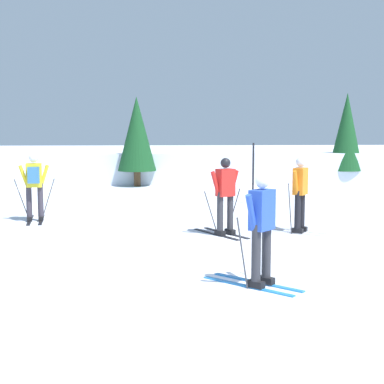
{
  "coord_description": "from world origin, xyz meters",
  "views": [
    {
      "loc": [
        0.09,
        -8.38,
        2.41
      ],
      "look_at": [
        0.81,
        4.45,
        0.9
      ],
      "focal_mm": 53.03,
      "sensor_mm": 36.0,
      "label": 1
    }
  ],
  "objects_px": {
    "skier_blue": "(261,227)",
    "conifer_far_right": "(137,134)",
    "skier_orange": "(300,192)",
    "trail_marker_pole": "(253,174)",
    "skier_red": "(225,194)",
    "skier_yellow": "(34,184)",
    "conifer_far_left": "(347,132)"
  },
  "relations": [
    {
      "from": "skier_yellow",
      "to": "conifer_far_right",
      "type": "xyz_separation_m",
      "value": [
        2.25,
        8.26,
        1.12
      ]
    },
    {
      "from": "skier_red",
      "to": "conifer_far_left",
      "type": "height_order",
      "value": "conifer_far_left"
    },
    {
      "from": "skier_yellow",
      "to": "trail_marker_pole",
      "type": "bearing_deg",
      "value": 25.79
    },
    {
      "from": "skier_yellow",
      "to": "conifer_far_right",
      "type": "height_order",
      "value": "conifer_far_right"
    },
    {
      "from": "trail_marker_pole",
      "to": "skier_blue",
      "type": "bearing_deg",
      "value": -98.62
    },
    {
      "from": "skier_orange",
      "to": "skier_blue",
      "type": "relative_size",
      "value": 1.0
    },
    {
      "from": "skier_orange",
      "to": "conifer_far_right",
      "type": "distance_m",
      "value": 10.97
    },
    {
      "from": "skier_blue",
      "to": "conifer_far_left",
      "type": "distance_m",
      "value": 16.43
    },
    {
      "from": "conifer_far_left",
      "to": "skier_yellow",
      "type": "bearing_deg",
      "value": -140.53
    },
    {
      "from": "trail_marker_pole",
      "to": "conifer_far_left",
      "type": "height_order",
      "value": "conifer_far_left"
    },
    {
      "from": "skier_yellow",
      "to": "trail_marker_pole",
      "type": "distance_m",
      "value": 6.69
    },
    {
      "from": "skier_blue",
      "to": "skier_yellow",
      "type": "bearing_deg",
      "value": 127.3
    },
    {
      "from": "skier_red",
      "to": "conifer_far_right",
      "type": "relative_size",
      "value": 0.48
    },
    {
      "from": "skier_yellow",
      "to": "skier_blue",
      "type": "distance_m",
      "value": 7.68
    },
    {
      "from": "conifer_far_left",
      "to": "skier_orange",
      "type": "bearing_deg",
      "value": -113.16
    },
    {
      "from": "conifer_far_left",
      "to": "conifer_far_right",
      "type": "relative_size",
      "value": 1.06
    },
    {
      "from": "conifer_far_right",
      "to": "conifer_far_left",
      "type": "bearing_deg",
      "value": 4.95
    },
    {
      "from": "conifer_far_left",
      "to": "skier_blue",
      "type": "bearing_deg",
      "value": -112.58
    },
    {
      "from": "skier_yellow",
      "to": "skier_red",
      "type": "bearing_deg",
      "value": -24.28
    },
    {
      "from": "skier_orange",
      "to": "skier_yellow",
      "type": "distance_m",
      "value": 6.56
    },
    {
      "from": "skier_orange",
      "to": "trail_marker_pole",
      "type": "xyz_separation_m",
      "value": [
        -0.27,
        4.79,
        0.02
      ]
    },
    {
      "from": "skier_yellow",
      "to": "conifer_far_right",
      "type": "relative_size",
      "value": 0.48
    },
    {
      "from": "skier_orange",
      "to": "conifer_far_right",
      "type": "bearing_deg",
      "value": 111.74
    },
    {
      "from": "skier_yellow",
      "to": "trail_marker_pole",
      "type": "xyz_separation_m",
      "value": [
        6.02,
        2.91,
        -0.02
      ]
    },
    {
      "from": "skier_orange",
      "to": "skier_blue",
      "type": "bearing_deg",
      "value": -111.07
    },
    {
      "from": "skier_red",
      "to": "skier_yellow",
      "type": "bearing_deg",
      "value": 155.72
    },
    {
      "from": "skier_blue",
      "to": "conifer_far_right",
      "type": "distance_m",
      "value": 14.62
    },
    {
      "from": "skier_yellow",
      "to": "conifer_far_right",
      "type": "bearing_deg",
      "value": 74.77
    },
    {
      "from": "skier_red",
      "to": "trail_marker_pole",
      "type": "xyz_separation_m",
      "value": [
        1.44,
        4.98,
        0.02
      ]
    },
    {
      "from": "conifer_far_left",
      "to": "conifer_far_right",
      "type": "bearing_deg",
      "value": -175.05
    },
    {
      "from": "skier_blue",
      "to": "conifer_far_right",
      "type": "bearing_deg",
      "value": 99.51
    },
    {
      "from": "skier_orange",
      "to": "trail_marker_pole",
      "type": "bearing_deg",
      "value": 93.17
    }
  ]
}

